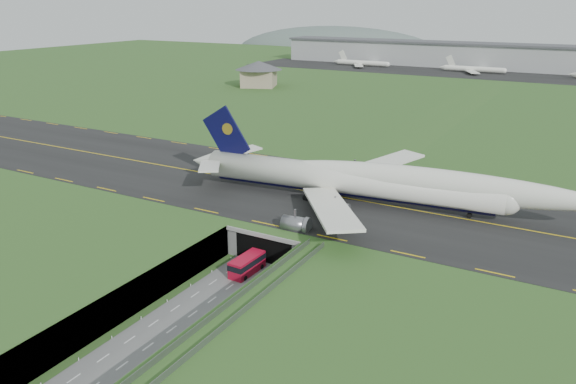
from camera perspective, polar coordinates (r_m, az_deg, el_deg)
The scene contains 10 objects.
ground at distance 99.63m, azimuth -4.94°, elevation -8.97°, with size 900.00×900.00×0.00m, color #2F5A24.
airfield_deck at distance 98.27m, azimuth -4.99°, elevation -7.42°, with size 800.00×800.00×6.00m, color gray.
trench_road at distance 94.27m, azimuth -7.54°, elevation -10.73°, with size 12.00×75.00×0.20m, color slate.
taxiway at distance 123.55m, azimuth 3.56°, elevation -0.22°, with size 800.00×44.00×0.18m, color black.
tunnel_portal at distance 111.02m, azimuth -0.15°, elevation -3.96°, with size 17.00×22.30×6.00m.
guideway at distance 77.93m, azimuth -6.24°, elevation -13.07°, with size 3.00×53.00×7.05m.
jumbo_jet at distance 116.72m, azimuth 8.74°, elevation 1.03°, with size 87.05×57.04×18.96m.
shuttle_tram at distance 101.21m, azimuth -4.18°, elevation -7.37°, with size 3.26×7.96×3.20m.
service_building at distance 282.44m, azimuth -2.99°, elevation 12.13°, with size 29.91×29.91×12.57m.
cargo_terminal at distance 376.60m, azimuth 22.05°, elevation 12.59°, with size 320.00×67.00×15.60m.
Camera 1 is at (50.37, -72.37, 46.39)m, focal length 35.00 mm.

